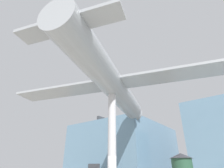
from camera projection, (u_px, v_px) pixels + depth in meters
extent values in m
cube|color=#60849E|center=(125.00, 154.00, 26.61)|extent=(11.84, 13.70, 7.66)
cube|color=#383A3F|center=(124.00, 126.00, 28.41)|extent=(0.36, 13.01, 0.60)
cylinder|color=#B7B7BC|center=(112.00, 142.00, 11.46)|extent=(0.56, 0.56, 6.70)
cylinder|color=#93999E|center=(112.00, 84.00, 13.32)|extent=(6.27, 14.19, 1.84)
cube|color=#93999E|center=(112.00, 84.00, 13.32)|extent=(16.47, 7.14, 0.18)
cube|color=#93999E|center=(67.00, 25.00, 8.01)|extent=(5.39, 2.63, 0.18)
cube|color=#93999E|center=(69.00, 11.00, 8.40)|extent=(0.52, 1.10, 1.72)
cone|color=#93999E|center=(134.00, 112.00, 20.00)|extent=(1.91, 1.77, 1.57)
sphere|color=black|center=(136.00, 114.00, 20.72)|extent=(0.44, 0.44, 0.44)
cone|color=#2D2D33|center=(181.00, 156.00, 9.55)|extent=(1.23, 1.23, 0.27)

